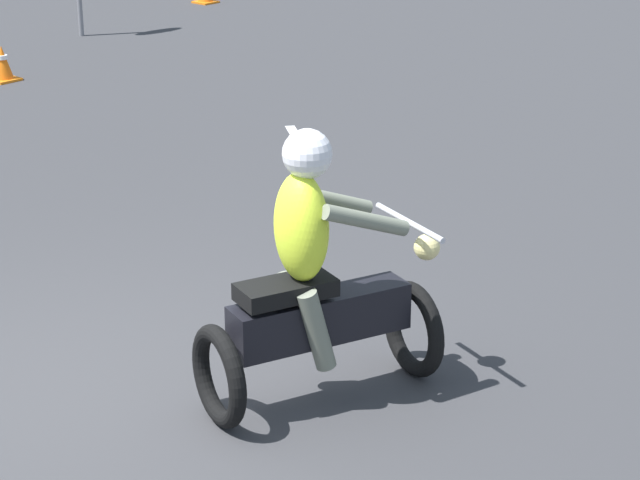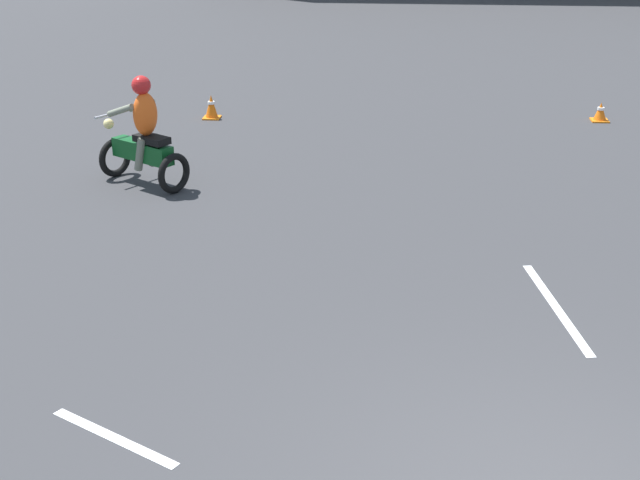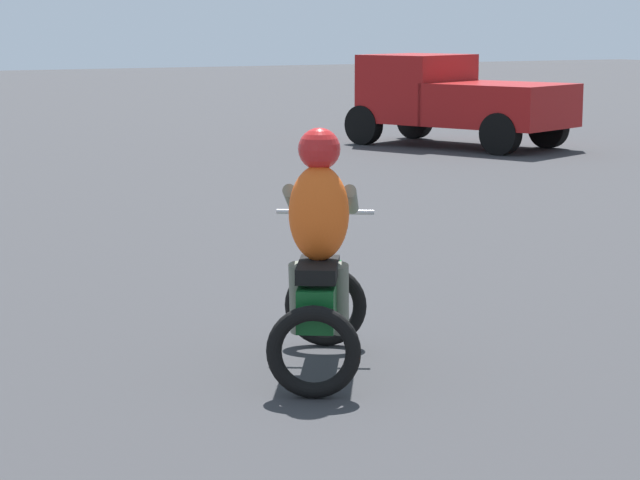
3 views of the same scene
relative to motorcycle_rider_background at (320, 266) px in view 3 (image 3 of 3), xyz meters
The scene contains 2 objects.
motorcycle_rider_background is the anchor object (origin of this frame).
pickup_truck 15.90m from the motorcycle_rider_background, 141.69° to the left, with size 4.55×3.28×1.73m.
Camera 3 is at (2.17, 3.20, 2.33)m, focal length 70.00 mm.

